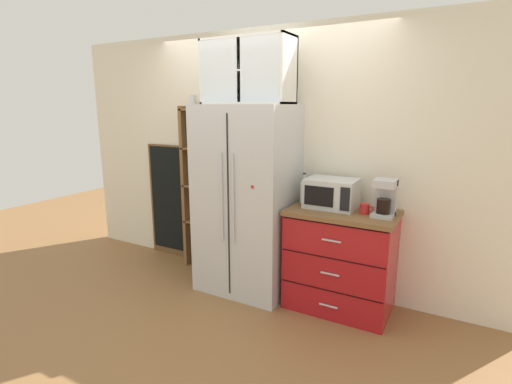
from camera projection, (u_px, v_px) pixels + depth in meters
The scene contains 11 objects.
ground_plane at pixel (246, 287), 3.94m from camera, with size 10.60×10.60×0.00m, color olive.
wall_back_cream at pixel (265, 158), 4.00m from camera, with size 4.91×0.10×2.55m, color silver.
refrigerator at pixel (247, 200), 3.75m from camera, with size 0.89×0.68×1.82m.
pantry_shelf_column at pixel (205, 184), 4.31m from camera, with size 0.47×0.26×1.92m.
counter_cabinet at pixel (340, 260), 3.45m from camera, with size 0.93×0.59×0.92m.
microwave at pixel (331, 193), 3.42m from camera, with size 0.44×0.33×0.26m.
coffee_maker at pixel (385, 197), 3.16m from camera, with size 0.17×0.20×0.31m.
mug_red at pixel (365, 209), 3.25m from camera, with size 0.12×0.08×0.08m.
bottle_clear at pixel (304, 190), 3.58m from camera, with size 0.07×0.07×0.29m.
upper_cabinet at pixel (249, 72), 3.53m from camera, with size 0.86×0.32×0.59m.
chalkboard_menu at pixel (171, 201), 4.66m from camera, with size 0.60×0.04×1.36m.
Camera 1 is at (1.85, -3.12, 1.81)m, focal length 27.08 mm.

